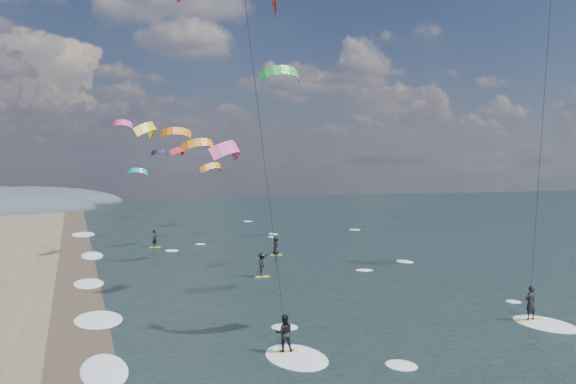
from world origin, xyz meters
name	(u,v)px	position (x,y,z in m)	size (l,w,h in m)	color
wet_sand_strip	(80,346)	(-12.00, 10.00, 0.00)	(3.00, 240.00, 0.00)	#382D23
kitesurfer_near_a	(553,6)	(8.08, 2.22, 15.57)	(8.07, 8.90, 19.84)	yellow
kitesurfer_near_b	(260,111)	(-5.56, 1.72, 10.55)	(7.07, 8.49, 16.02)	yellow
far_kitesurfers	(243,253)	(1.45, 31.22, 0.91)	(11.09, 20.27, 1.84)	yellow
bg_kite_field	(183,141)	(0.13, 53.57, 11.05)	(14.67, 75.48, 10.04)	black
shoreline_surf	(102,320)	(-10.80, 14.75, 0.00)	(2.40, 79.40, 0.11)	white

